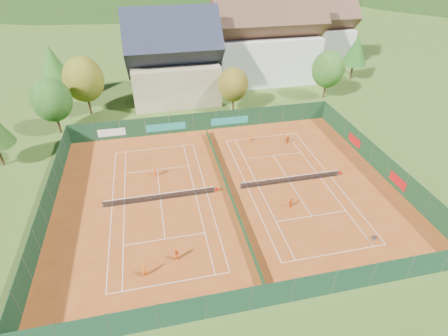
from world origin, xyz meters
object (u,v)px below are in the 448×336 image
Objects in this scene: player_left_near at (145,271)px; player_right_far_a at (249,138)px; hotel_block_a at (265,43)px; player_left_mid at (177,255)px; player_right_near at (291,203)px; chalet at (174,62)px; ball_hopper at (374,238)px; player_right_far_b at (288,139)px; player_left_far at (155,172)px; hotel_block_b at (313,34)px.

player_right_far_a is at bearing 28.65° from player_left_near.
hotel_block_a is 53.88m from player_left_near.
hotel_block_a reaches higher than player_right_far_a.
player_left_mid is 1.19× the size of player_right_far_a.
player_right_near is 15.33m from player_right_far_a.
player_left_mid reaches higher than player_right_far_a.
player_left_near is 17.43m from player_right_near.
player_left_mid is at bearing -95.86° from chalet.
hotel_block_a reaches higher than player_left_mid.
ball_hopper is 0.65× the size of player_right_far_b.
player_right_far_a is (-10.31, -25.17, -6.77)m from hotel_block_a.
player_right_near is (13.28, 4.95, -0.06)m from player_left_mid.
ball_hopper is 20.59m from player_right_far_b.
player_left_far is (-20.66, 16.16, 0.15)m from ball_hopper.
chalet is 44.45m from ball_hopper.
player_right_far_a is at bearing -126.23° from hotel_block_b.
chalet is at bearing -157.01° from hotel_block_b.
player_right_far_b is at bearing 93.35° from ball_hopper.
chalet is 19.94m from hotel_block_a.
player_left_far reaches higher than player_right_far_a.
player_left_near is 1.20× the size of player_right_far_a.
ball_hopper is 19.50m from player_left_mid.
hotel_block_b is 54.33m from player_right_near.
player_left_mid reaches higher than player_left_far.
player_left_far is (-38.29, -39.10, -5.91)m from hotel_block_b.
player_left_far is 19.94m from player_right_far_b.
player_right_far_b is (-4.83, -26.71, -6.77)m from hotel_block_a.
player_right_near is at bearing -116.11° from hotel_block_b.
player_right_far_a is at bearing 51.31° from player_left_mid.
player_right_far_b is at bearing -153.06° from player_left_far.
player_right_far_a is 5.69m from player_right_far_b.
player_right_far_b is at bearing -100.25° from hotel_block_a.
player_left_near is 1.01× the size of player_left_mid.
player_left_mid is (-23.05, -45.45, -6.65)m from hotel_block_a.
ball_hopper is 22.43m from player_left_near.
ball_hopper is 9.13m from player_right_near.
player_left_mid is at bearing 25.72° from player_right_far_b.
player_left_near is 29.15m from player_right_far_b.
chalet reaches higher than player_left_mid.
hotel_block_b is at bearing 22.99° from chalet.
player_left_near is 3.25m from player_left_mid.
player_right_near is at bearing -75.01° from chalet.
player_left_far is at bearing 141.97° from ball_hopper.
player_right_far_b is (18.22, 18.74, -0.12)m from player_left_mid.
player_right_near reaches higher than player_right_far_a.
ball_hopper is at bearing 156.18° from player_left_far.
player_left_mid is at bearing 67.80° from player_right_far_a.
player_left_mid is at bearing 174.67° from ball_hopper.
chalet is 11.00× the size of player_left_mid.
player_left_mid is (-19.42, 1.81, 0.18)m from ball_hopper.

